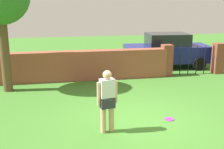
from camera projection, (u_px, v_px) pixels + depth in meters
ground_plane at (138, 121)px, 7.79m from camera, size 40.00×40.00×0.00m
brick_wall at (74, 66)px, 11.73m from camera, size 8.00×0.50×1.24m
person at (107, 99)px, 6.92m from camera, size 0.53×0.28×1.62m
fence_gate at (193, 59)px, 12.67m from camera, size 2.96×0.44×1.40m
car at (167, 50)px, 14.00m from camera, size 4.31×2.15×1.72m
frisbee_purple at (169, 119)px, 7.89m from camera, size 0.27×0.27×0.02m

